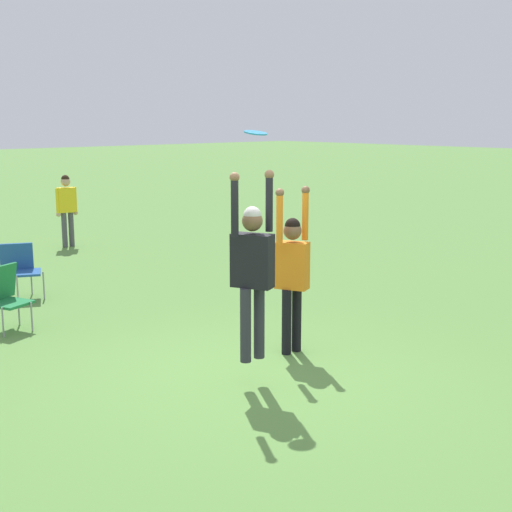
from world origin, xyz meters
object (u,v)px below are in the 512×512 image
person_spectator_near (67,204)px  person_defending (292,267)px  camping_chair_4 (6,294)px  person_jumping (252,262)px  camping_chair_2 (21,266)px  frisbee (256,133)px

person_spectator_near → person_defending: bearing=-86.9°
person_defending → person_spectator_near: 8.88m
person_defending → camping_chair_4: (-2.19, 3.38, -0.59)m
person_jumping → camping_chair_4: size_ratio=2.30×
person_defending → person_spectator_near: size_ratio=1.27×
camping_chair_4 → person_spectator_near: person_spectator_near is taller
person_jumping → camping_chair_2: bearing=-21.8°
person_jumping → camping_chair_4: 4.11m
person_jumping → camping_chair_2: 5.49m
person_jumping → camping_chair_2: person_jumping is taller
frisbee → camping_chair_2: 5.61m
person_jumping → person_spectator_near: (2.69, 9.22, -0.41)m
person_defending → person_spectator_near: bearing=146.1°
person_jumping → frisbee: frisbee is taller
person_jumping → frisbee: (0.32, 0.29, 1.36)m
person_spectator_near → frisbee: bearing=-91.5°
frisbee → person_jumping: bearing=-137.3°
person_jumping → person_defending: 1.23m
person_defending → frisbee: size_ratio=8.08×
camping_chair_4 → person_spectator_near: (3.79, 5.35, 0.46)m
person_defending → frisbee: (-0.79, -0.19, 1.64)m
camping_chair_2 → camping_chair_4: bearing=85.8°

